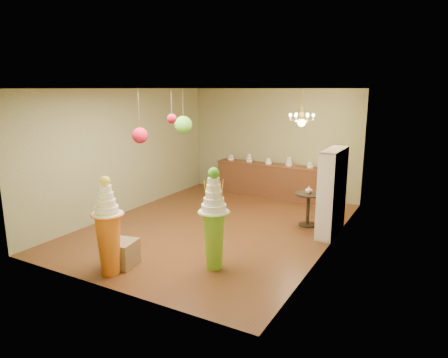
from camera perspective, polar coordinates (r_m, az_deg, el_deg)
The scene contains 17 objects.
floor at distance 8.96m, azimuth -1.18°, elevation -6.75°, with size 6.50×6.50×0.00m, color #563017.
ceiling at distance 8.44m, azimuth -1.27°, elevation 12.81°, with size 6.50×6.50×0.00m, color white.
wall_back at distance 11.47m, azimuth 6.99°, elevation 5.22°, with size 5.00×0.04×3.00m, color #909365.
wall_front at distance 6.06m, azimuth -16.86°, elevation -2.12°, with size 5.00×0.04×3.00m, color #909365.
wall_left at distance 10.05m, azimuth -13.67°, elevation 3.87°, with size 0.04×6.50×3.00m, color #909365.
wall_right at distance 7.65m, azimuth 15.19°, elevation 1.05°, with size 0.04×6.50×3.00m, color #909365.
pedestal_green at distance 6.73m, azimuth -1.44°, elevation -6.92°, with size 0.65×0.65×1.75m.
pedestal_orange at distance 6.82m, azimuth -16.16°, elevation -7.76°, with size 0.59×0.59×1.66m.
burlap_riser at distance 7.24m, azimuth -14.48°, elevation -10.22°, with size 0.49×0.49×0.44m, color olive.
sideboard at distance 11.39m, azimuth 6.32°, elevation -0.04°, with size 3.04×0.54×1.16m.
shelving_unit at distance 8.58m, azimuth 15.21°, elevation -1.80°, with size 0.33×1.20×1.80m.
round_table at distance 9.05m, azimuth 11.93°, elevation -3.62°, with size 0.74×0.74×0.75m.
vase at distance 8.96m, azimuth 12.03°, elevation -1.50°, with size 0.16×0.16×0.16m, color beige.
pom_red_left at distance 7.37m, azimuth -11.92°, elevation 6.11°, with size 0.28×0.28×0.97m.
pom_green_mid at distance 7.47m, azimuth -5.83°, elevation 7.71°, with size 0.33×0.33×0.82m.
pom_red_right at distance 6.61m, azimuth -7.48°, elevation 8.55°, with size 0.16×0.16×0.56m.
chandelier at distance 9.21m, azimuth 11.02°, elevation 8.24°, with size 0.73×0.73×0.85m.
Camera 1 is at (4.24, -7.30, 3.01)m, focal length 32.00 mm.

